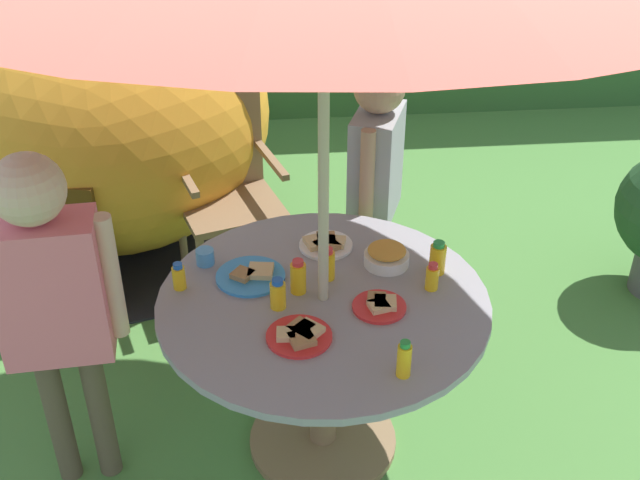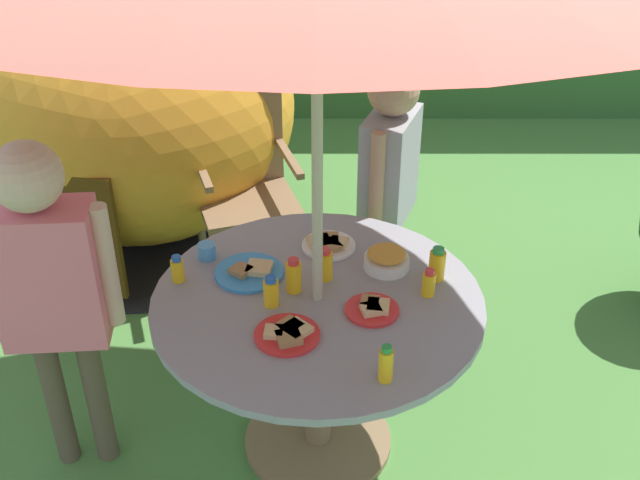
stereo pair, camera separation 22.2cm
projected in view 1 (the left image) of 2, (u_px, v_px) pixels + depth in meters
The scene contains 19 objects.
ground_plane at pixel (323, 443), 3.13m from camera, with size 10.00×10.00×0.02m, color #477A38.
garden_table at pixel (323, 338), 2.84m from camera, with size 1.17×1.17×0.71m.
wooden_chair at pixel (224, 182), 3.78m from camera, with size 0.56×0.54×1.00m.
dome_tent at pixel (104, 114), 4.08m from camera, with size 2.09×2.09×1.44m.
child_in_grey_shirt at pixel (376, 164), 3.39m from camera, with size 0.29×0.41×1.27m.
child_in_pink_shirt at pixel (51, 290), 2.54m from camera, with size 0.45×0.23×1.34m.
snack_bowl at pixel (387, 256), 2.89m from camera, with size 0.17×0.17×0.08m.
plate_far_right at pixel (326, 244), 3.01m from camera, with size 0.21×0.21×0.03m.
plate_mid_left at pixel (300, 335), 2.55m from camera, with size 0.22×0.22×0.03m.
plate_center_back at pixel (380, 305), 2.68m from camera, with size 0.19×0.19×0.03m.
plate_near_left at pixel (251, 275), 2.84m from camera, with size 0.25×0.25×0.03m.
juice_bottle_near_right at pixel (179, 277), 2.76m from camera, with size 0.05×0.05×0.10m.
juice_bottle_far_left at pixel (404, 360), 2.37m from camera, with size 0.05×0.05×0.13m.
juice_bottle_center_front at pixel (298, 277), 2.74m from camera, with size 0.06×0.06×0.13m.
juice_bottle_mid_right at pixel (328, 264), 2.81m from camera, with size 0.05×0.05×0.13m.
juice_bottle_front_edge at pixel (278, 294), 2.67m from camera, with size 0.05×0.05×0.12m.
juice_bottle_back_edge at pixel (432, 277), 2.76m from camera, with size 0.05×0.05×0.11m.
juice_bottle_spot_a at pixel (438, 258), 2.84m from camera, with size 0.06×0.06×0.13m.
cup_near at pixel (205, 257), 2.90m from camera, with size 0.07×0.07×0.06m, color #4C99D8.
Camera 1 is at (-0.21, -2.19, 2.36)m, focal length 44.10 mm.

